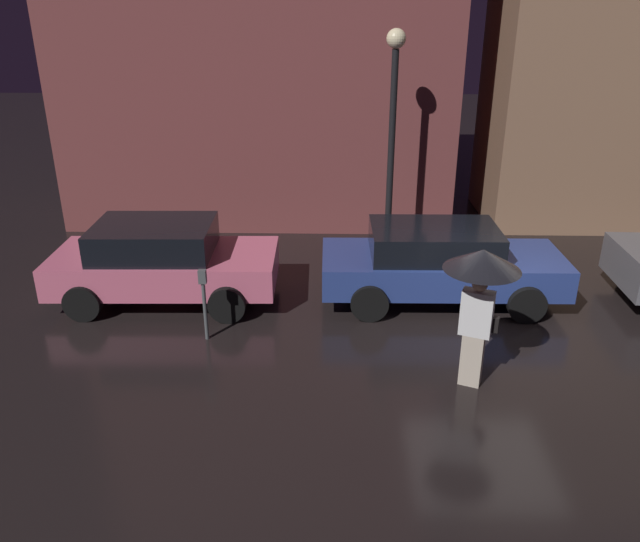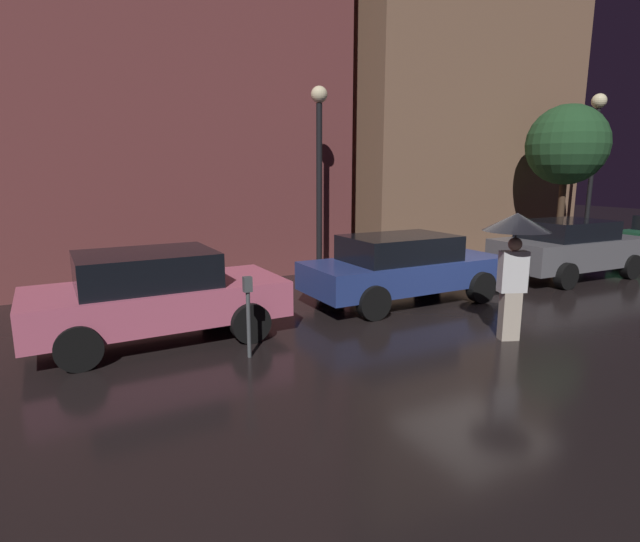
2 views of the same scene
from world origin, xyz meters
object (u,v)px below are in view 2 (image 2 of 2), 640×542
(pedestrian_with_umbrella, at_px, (515,241))
(street_lamp_near, at_px, (319,156))
(street_lamp_far, at_px, (595,143))
(parked_car_pink, at_px, (155,294))
(parking_meter, at_px, (248,308))
(parked_car_grey, at_px, (568,248))
(parked_car_blue, at_px, (403,267))

(pedestrian_with_umbrella, xyz_separation_m, street_lamp_near, (-0.80, 5.12, 1.41))
(pedestrian_with_umbrella, height_order, street_lamp_far, street_lamp_far)
(parked_car_pink, xyz_separation_m, parking_meter, (1.04, -1.49, 0.00))
(street_lamp_near, bearing_deg, parked_car_pink, -150.14)
(street_lamp_far, bearing_deg, parked_car_grey, -150.34)
(pedestrian_with_umbrella, relative_size, street_lamp_far, 0.41)
(parked_car_grey, xyz_separation_m, street_lamp_near, (-5.93, 2.36, 2.26))
(parked_car_pink, xyz_separation_m, parked_car_blue, (4.98, 0.07, -0.01))
(parking_meter, bearing_deg, parked_car_grey, 9.72)
(parked_car_blue, xyz_separation_m, pedestrian_with_umbrella, (0.06, -2.75, 0.88))
(parked_car_pink, xyz_separation_m, parked_car_grey, (10.17, 0.07, 0.02))
(parking_meter, bearing_deg, pedestrian_with_umbrella, -16.62)
(pedestrian_with_umbrella, xyz_separation_m, parking_meter, (-4.00, 1.19, -0.87))
(parked_car_blue, height_order, parking_meter, parked_car_blue)
(parked_car_pink, relative_size, pedestrian_with_umbrella, 1.96)
(street_lamp_far, bearing_deg, parked_car_blue, -166.53)
(parked_car_grey, bearing_deg, street_lamp_far, 31.39)
(parked_car_grey, relative_size, parking_meter, 3.33)
(parked_car_pink, height_order, street_lamp_far, street_lamp_far)
(parked_car_pink, bearing_deg, pedestrian_with_umbrella, -29.37)
(street_lamp_near, xyz_separation_m, street_lamp_far, (9.68, -0.22, 0.53))
(parking_meter, xyz_separation_m, street_lamp_far, (12.88, 3.70, 2.81))
(parking_meter, relative_size, street_lamp_far, 0.24)
(parked_car_blue, xyz_separation_m, parked_car_grey, (5.19, 0.00, 0.03))
(parked_car_blue, relative_size, parking_meter, 3.55)
(parked_car_grey, relative_size, street_lamp_far, 0.80)
(parked_car_pink, height_order, pedestrian_with_umbrella, pedestrian_with_umbrella)
(parked_car_blue, relative_size, street_lamp_far, 0.85)
(pedestrian_with_umbrella, relative_size, parking_meter, 1.70)
(parked_car_blue, bearing_deg, pedestrian_with_umbrella, -89.23)
(parked_car_blue, bearing_deg, parking_meter, -158.91)
(parked_car_grey, height_order, pedestrian_with_umbrella, pedestrian_with_umbrella)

